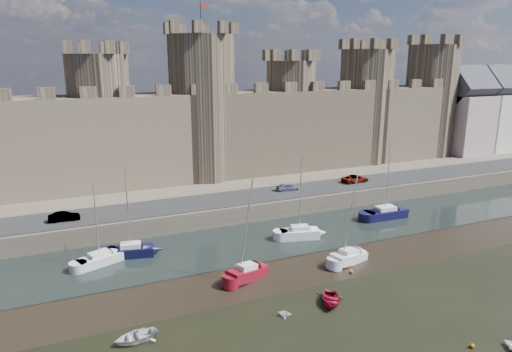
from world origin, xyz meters
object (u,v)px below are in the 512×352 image
at_px(sailboat_3, 385,213).
at_px(sailboat_5, 348,256).
at_px(sailboat_1, 131,250).
at_px(car_3, 355,179).
at_px(car_2, 288,187).
at_px(sailboat_4, 247,272).
at_px(sailboat_0, 100,259).
at_px(sailboat_2, 299,233).
at_px(car_1, 64,217).

height_order(sailboat_3, sailboat_5, sailboat_3).
bearing_deg(sailboat_1, sailboat_3, 9.87).
bearing_deg(car_3, car_2, 87.89).
bearing_deg(sailboat_4, sailboat_5, -26.39).
distance_m(car_3, sailboat_4, 33.07).
distance_m(sailboat_3, sailboat_4, 26.50).
bearing_deg(car_2, car_3, -84.88).
xyz_separation_m(car_3, sailboat_0, (-40.14, -9.99, -2.40)).
bearing_deg(sailboat_0, sailboat_4, -56.41).
height_order(car_2, sailboat_2, sailboat_2).
xyz_separation_m(car_3, sailboat_4, (-26.66, -19.43, -2.35)).
height_order(car_1, sailboat_4, sailboat_4).
xyz_separation_m(car_1, sailboat_0, (3.22, -8.85, -2.37)).
height_order(car_3, sailboat_5, sailboat_5).
relative_size(car_1, sailboat_3, 0.34).
xyz_separation_m(sailboat_1, sailboat_3, (34.83, -0.90, 0.03)).
bearing_deg(sailboat_0, car_1, 88.59).
xyz_separation_m(car_3, sailboat_3, (-1.86, -10.09, -2.30)).
bearing_deg(sailboat_5, car_3, 36.70).
bearing_deg(car_2, car_1, 97.91).
bearing_deg(sailboat_3, sailboat_5, -140.54).
bearing_deg(car_1, sailboat_5, -121.57).
xyz_separation_m(sailboat_2, sailboat_3, (14.73, 1.92, -0.01)).
xyz_separation_m(car_2, car_3, (12.00, -0.11, 0.09)).
bearing_deg(car_3, car_1, 89.91).
xyz_separation_m(car_1, sailboat_4, (16.70, -18.29, -2.33)).
relative_size(car_2, sailboat_3, 0.34).
xyz_separation_m(sailboat_0, sailboat_1, (3.45, 0.80, 0.06)).
height_order(car_2, sailboat_1, sailboat_1).
height_order(car_2, sailboat_5, sailboat_5).
distance_m(sailboat_2, sailboat_3, 14.86).
height_order(car_1, sailboat_3, sailboat_3).
xyz_separation_m(sailboat_0, sailboat_5, (25.25, -10.19, -0.00)).
height_order(sailboat_2, sailboat_4, sailboat_4).
relative_size(sailboat_1, sailboat_2, 0.95).
height_order(sailboat_1, sailboat_5, sailboat_1).
height_order(car_2, sailboat_0, sailboat_0).
relative_size(sailboat_0, sailboat_3, 0.84).
xyz_separation_m(car_1, sailboat_1, (6.67, -8.05, -2.31)).
bearing_deg(car_1, sailboat_4, -135.40).
xyz_separation_m(car_3, sailboat_1, (-36.69, -9.19, -2.34)).
bearing_deg(sailboat_4, sailboat_1, 111.65).
bearing_deg(sailboat_2, sailboat_0, -171.10).
height_order(sailboat_0, sailboat_2, sailboat_2).
relative_size(car_1, sailboat_0, 0.40).
height_order(car_1, sailboat_0, sailboat_0).
relative_size(sailboat_0, sailboat_5, 0.90).
bearing_deg(sailboat_0, sailboat_5, -43.38).
distance_m(sailboat_0, sailboat_5, 27.23).
height_order(sailboat_1, sailboat_4, sailboat_4).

